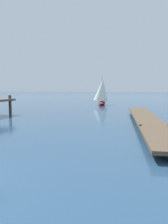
% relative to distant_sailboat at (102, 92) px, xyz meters
% --- Properties ---
extents(floating_dock, '(3.18, 18.37, 0.53)m').
position_rel_distant_sailboat_xyz_m(floating_dock, '(6.30, -18.81, -1.76)').
color(floating_dock, brown).
rests_on(floating_dock, ground).
extents(distant_sailboat, '(2.81, 4.71, 4.64)m').
position_rel_distant_sailboat_xyz_m(distant_sailboat, '(0.00, 0.00, 0.00)').
color(distant_sailboat, '#AD2823').
rests_on(distant_sailboat, ground).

